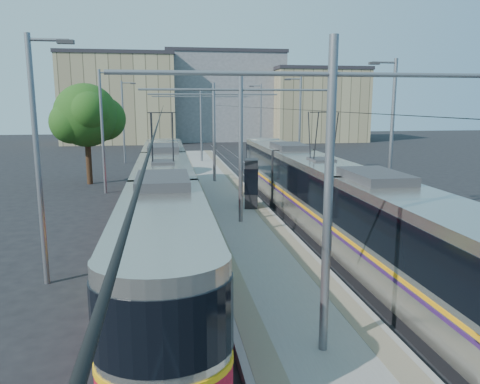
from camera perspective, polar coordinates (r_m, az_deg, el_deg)
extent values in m
plane|color=black|center=(15.19, 5.00, -12.14)|extent=(160.00, 160.00, 0.00)
cube|color=gray|center=(31.29, -2.54, 0.20)|extent=(4.00, 50.00, 0.30)
cube|color=gray|center=(31.13, -5.19, 0.40)|extent=(0.70, 50.00, 0.01)
cube|color=gray|center=(31.45, 0.09, 0.55)|extent=(0.70, 50.00, 0.01)
cube|color=gray|center=(31.13, -10.45, -0.28)|extent=(0.07, 70.00, 0.03)
cube|color=gray|center=(31.13, -7.81, -0.20)|extent=(0.07, 70.00, 0.03)
cube|color=gray|center=(31.76, 2.64, 0.11)|extent=(0.07, 70.00, 0.03)
cube|color=gray|center=(32.08, 5.15, 0.19)|extent=(0.07, 70.00, 0.03)
cube|color=silver|center=(12.10, -8.97, -18.57)|extent=(1.20, 5.00, 0.01)
cube|color=black|center=(21.57, -9.10, -4.69)|extent=(2.30, 27.81, 0.40)
cube|color=#A5A097|center=(21.19, -9.24, -0.38)|extent=(2.40, 26.21, 2.90)
cube|color=black|center=(21.10, -9.28, 0.95)|extent=(2.43, 26.21, 1.30)
cube|color=#E9A50C|center=(21.27, -9.21, -1.44)|extent=(2.43, 26.21, 0.12)
cube|color=red|center=(21.38, -9.16, -2.75)|extent=(2.42, 26.21, 1.10)
cube|color=#2D2D30|center=(20.94, -9.37, 3.92)|extent=(1.68, 3.00, 0.30)
cube|color=black|center=(22.47, 9.62, -4.07)|extent=(2.30, 27.87, 0.40)
cube|color=#ADA99E|center=(22.11, 9.76, 0.07)|extent=(2.40, 26.27, 2.90)
cube|color=black|center=(22.02, 9.80, 1.35)|extent=(2.43, 26.27, 1.30)
cube|color=#F79C0D|center=(22.19, 9.72, -0.94)|extent=(2.43, 26.27, 0.12)
cube|color=#33164D|center=(22.22, 9.71, -1.32)|extent=(2.43, 26.27, 0.10)
cube|color=#2D2D30|center=(21.87, 9.89, 4.19)|extent=(1.68, 3.00, 0.30)
cylinder|color=slate|center=(10.39, 10.68, -1.14)|extent=(0.20, 0.20, 7.00)
cylinder|color=slate|center=(10.18, 11.23, 13.89)|extent=(9.20, 0.10, 0.10)
cylinder|color=slate|center=(21.94, 0.09, 5.29)|extent=(0.20, 0.20, 7.00)
cylinder|color=slate|center=(21.84, 0.09, 12.36)|extent=(9.20, 0.10, 0.10)
cylinder|color=slate|center=(33.80, -3.17, 7.23)|extent=(0.20, 0.20, 7.00)
cylinder|color=slate|center=(33.74, -3.22, 11.81)|extent=(9.20, 0.10, 0.10)
cylinder|color=slate|center=(45.74, -4.75, 8.15)|extent=(0.20, 0.20, 7.00)
cylinder|color=slate|center=(45.69, -4.80, 11.53)|extent=(9.20, 0.10, 0.10)
cylinder|color=black|center=(30.56, -9.45, 10.00)|extent=(0.02, 70.00, 0.02)
cylinder|color=black|center=(31.36, 4.03, 10.14)|extent=(0.02, 70.00, 0.02)
cylinder|color=slate|center=(16.18, -23.44, 3.12)|extent=(0.18, 0.18, 8.00)
cube|color=#2D2D30|center=(15.93, -20.49, 16.77)|extent=(0.50, 0.22, 0.12)
cylinder|color=slate|center=(31.87, -16.43, 6.95)|extent=(0.18, 0.18, 8.00)
cube|color=#2D2D30|center=(31.74, -14.78, 13.80)|extent=(0.50, 0.22, 0.12)
cylinder|color=slate|center=(47.76, -14.04, 8.22)|extent=(0.18, 0.18, 8.00)
cube|color=#2D2D30|center=(47.68, -12.90, 12.77)|extent=(0.50, 0.22, 0.12)
cylinder|color=slate|center=(24.26, 17.95, 5.77)|extent=(0.18, 0.18, 8.00)
cube|color=#2D2D30|center=(23.78, 16.05, 14.84)|extent=(0.50, 0.22, 0.12)
cylinder|color=slate|center=(39.17, 7.28, 7.94)|extent=(0.18, 0.18, 8.00)
cube|color=#2D2D30|center=(38.87, 5.82, 13.48)|extent=(0.50, 0.22, 0.12)
cylinder|color=slate|center=(54.70, 2.54, 8.82)|extent=(0.18, 0.18, 8.00)
cube|color=#2D2D30|center=(54.49, 1.41, 12.76)|extent=(0.50, 0.22, 0.12)
cube|color=black|center=(25.37, 1.40, 1.06)|extent=(0.91, 1.26, 2.63)
cube|color=black|center=(25.34, 1.41, 1.45)|extent=(0.97, 1.32, 1.37)
cylinder|color=#382314|center=(36.18, -17.94, 3.32)|extent=(0.42, 0.42, 3.03)
sphere|color=#153E11|center=(35.92, -18.26, 8.87)|extent=(4.55, 4.55, 4.55)
sphere|color=#153E11|center=(36.52, -16.27, 8.56)|extent=(3.22, 3.22, 3.22)
cube|color=tan|center=(73.84, -14.40, 10.77)|extent=(16.00, 12.00, 12.53)
cube|color=#262328|center=(74.16, -14.64, 15.81)|extent=(16.32, 12.24, 0.50)
cube|color=gray|center=(78.13, -2.14, 11.37)|extent=(18.00, 14.00, 13.31)
cube|color=#262328|center=(78.50, -2.18, 16.41)|extent=(18.36, 14.28, 0.50)
cube|color=tan|center=(75.31, 9.24, 10.26)|extent=(14.00, 10.00, 10.69)
cube|color=#262328|center=(75.47, 9.38, 14.51)|extent=(14.28, 10.20, 0.50)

